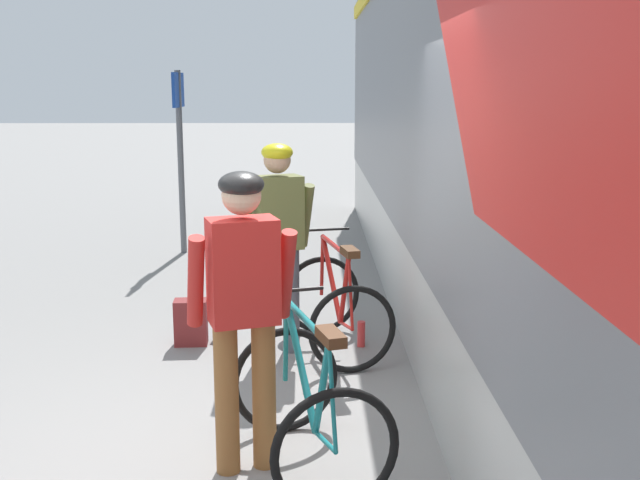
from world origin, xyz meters
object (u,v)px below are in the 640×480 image
at_px(water_bottle_near_the_bikes, 361,334).
at_px(water_bottle_by_the_backpack, 218,326).
at_px(backpack_on_platform, 191,322).
at_px(bicycle_far_red, 336,306).
at_px(bicycle_near_teal, 308,405).
at_px(cyclist_near_in_red, 243,296).
at_px(platform_sign_post, 180,131).
at_px(cyclist_far_in_olive, 278,230).

height_order(water_bottle_near_the_bikes, water_bottle_by_the_backpack, same).
bearing_deg(backpack_on_platform, bicycle_far_red, -12.01).
xyz_separation_m(bicycle_near_teal, water_bottle_by_the_backpack, (-0.81, 2.36, -0.29)).
xyz_separation_m(cyclist_near_in_red, water_bottle_by_the_backpack, (-0.45, 2.34, -0.94)).
height_order(cyclist_near_in_red, platform_sign_post, platform_sign_post).
distance_m(cyclist_far_in_olive, platform_sign_post, 4.19).
bearing_deg(backpack_on_platform, cyclist_near_in_red, -76.41).
relative_size(backpack_on_platform, water_bottle_by_the_backpack, 1.79).
bearing_deg(water_bottle_near_the_bikes, water_bottle_by_the_backpack, 169.25).
bearing_deg(water_bottle_by_the_backpack, cyclist_near_in_red, -79.20).
relative_size(backpack_on_platform, water_bottle_near_the_bikes, 1.79).
relative_size(bicycle_near_teal, backpack_on_platform, 3.07).
height_order(bicycle_near_teal, platform_sign_post, platform_sign_post).
bearing_deg(water_bottle_by_the_backpack, water_bottle_near_the_bikes, -10.75).
bearing_deg(water_bottle_near_the_bikes, bicycle_far_red, -151.89).
relative_size(bicycle_far_red, water_bottle_near_the_bikes, 5.39).
relative_size(cyclist_far_in_olive, bicycle_near_teal, 1.43).
bearing_deg(cyclist_far_in_olive, water_bottle_near_the_bikes, 11.32).
bearing_deg(bicycle_far_red, platform_sign_post, 116.44).
bearing_deg(water_bottle_near_the_bikes, platform_sign_post, 119.80).
height_order(cyclist_near_in_red, backpack_on_platform, cyclist_near_in_red).
xyz_separation_m(cyclist_far_in_olive, water_bottle_near_the_bikes, (0.70, 0.14, -0.94)).
xyz_separation_m(cyclist_near_in_red, platform_sign_post, (-1.33, 5.85, 0.57)).
xyz_separation_m(water_bottle_by_the_backpack, platform_sign_post, (-0.89, 3.51, 1.51)).
height_order(water_bottle_near_the_bikes, platform_sign_post, platform_sign_post).
bearing_deg(bicycle_near_teal, bicycle_far_red, 83.53).
bearing_deg(cyclist_far_in_olive, bicycle_near_teal, -82.72).
height_order(cyclist_near_in_red, bicycle_far_red, cyclist_near_in_red).
xyz_separation_m(bicycle_near_teal, bicycle_far_red, (0.23, 2.00, 0.00)).
bearing_deg(platform_sign_post, bicycle_far_red, -63.56).
height_order(cyclist_far_in_olive, bicycle_near_teal, cyclist_far_in_olive).
distance_m(cyclist_near_in_red, platform_sign_post, 6.03).
relative_size(cyclist_far_in_olive, bicycle_far_red, 1.47).
distance_m(cyclist_near_in_red, bicycle_near_teal, 0.75).
distance_m(bicycle_far_red, platform_sign_post, 4.49).
bearing_deg(bicycle_near_teal, water_bottle_near_the_bikes, 78.02).
distance_m(bicycle_far_red, backpack_on_platform, 1.28).
bearing_deg(bicycle_near_teal, platform_sign_post, 106.12).
relative_size(water_bottle_near_the_bikes, water_bottle_by_the_backpack, 1.00).
xyz_separation_m(backpack_on_platform, water_bottle_by_the_backpack, (0.22, 0.17, -0.09)).
bearing_deg(backpack_on_platform, bicycle_near_teal, -68.27).
relative_size(cyclist_near_in_red, backpack_on_platform, 4.40).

